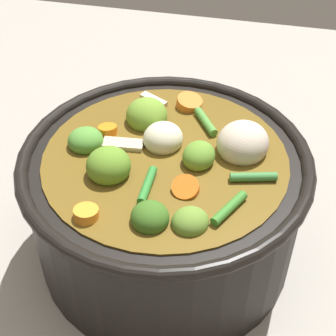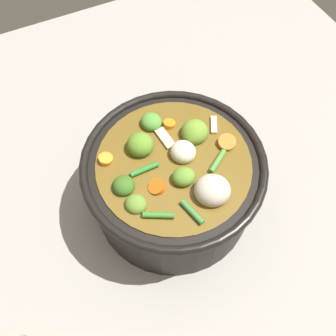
{
  "view_description": "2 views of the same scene",
  "coord_description": "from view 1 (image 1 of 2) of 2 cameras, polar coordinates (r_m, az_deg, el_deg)",
  "views": [
    {
      "loc": [
        -0.08,
        0.34,
        0.42
      ],
      "look_at": [
        -0.0,
        -0.01,
        0.11
      ],
      "focal_mm": 54.77,
      "sensor_mm": 36.0,
      "label": 1
    },
    {
      "loc": [
        -0.24,
        0.13,
        0.57
      ],
      "look_at": [
        0.0,
        0.01,
        0.11
      ],
      "focal_mm": 39.15,
      "sensor_mm": 36.0,
      "label": 2
    }
  ],
  "objects": [
    {
      "name": "ground_plane",
      "position": [
        0.55,
        -0.27,
        -8.66
      ],
      "size": [
        1.1,
        1.1,
        0.0
      ],
      "primitive_type": "plane",
      "color": "#9E998E"
    },
    {
      "name": "cooking_pot",
      "position": [
        0.5,
        -0.28,
        -3.64
      ],
      "size": [
        0.27,
        0.27,
        0.15
      ],
      "color": "black",
      "rests_on": "ground_plane"
    }
  ]
}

